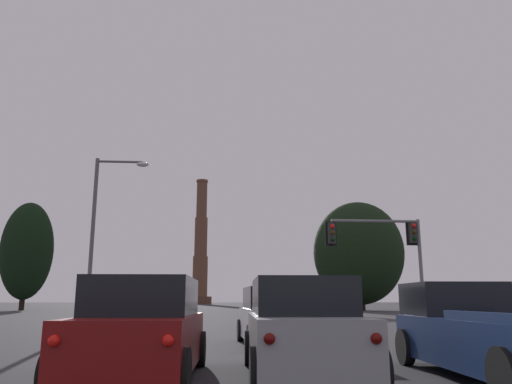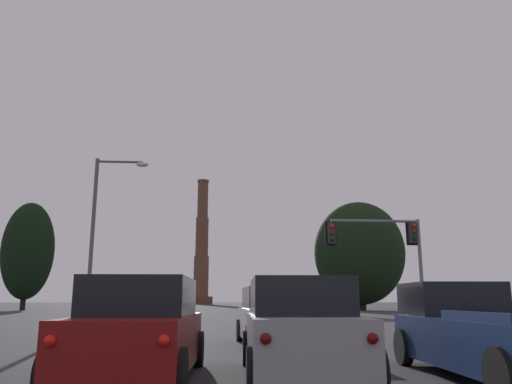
{
  "view_description": "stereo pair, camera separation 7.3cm",
  "coord_description": "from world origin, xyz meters",
  "px_view_note": "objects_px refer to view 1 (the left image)",
  "views": [
    {
      "loc": [
        -1.66,
        -1.87,
        1.44
      ],
      "look_at": [
        0.35,
        27.45,
        7.81
      ],
      "focal_mm": 35.0,
      "sensor_mm": 36.0,
      "label": 1
    },
    {
      "loc": [
        -1.59,
        -1.87,
        1.44
      ],
      "look_at": [
        0.35,
        27.45,
        7.81
      ],
      "focal_mm": 35.0,
      "sensor_mm": 36.0,
      "label": 2
    }
  ],
  "objects_px": {
    "suv_center_lane_front": "(274,317)",
    "street_lamp": "(101,223)",
    "traffic_light_overhead_right": "(388,245)",
    "pickup_truck_right_lane_second": "(486,334)",
    "suv_left_lane_second": "(143,330)",
    "smokestack": "(201,254)",
    "suv_center_lane_second": "(301,329)"
  },
  "relations": [
    {
      "from": "suv_left_lane_second",
      "to": "pickup_truck_right_lane_second",
      "type": "bearing_deg",
      "value": 0.89
    },
    {
      "from": "suv_left_lane_second",
      "to": "traffic_light_overhead_right",
      "type": "relative_size",
      "value": 0.91
    },
    {
      "from": "suv_left_lane_second",
      "to": "traffic_light_overhead_right",
      "type": "xyz_separation_m",
      "value": [
        9.72,
        14.63,
        3.24
      ]
    },
    {
      "from": "pickup_truck_right_lane_second",
      "to": "street_lamp",
      "type": "relative_size",
      "value": 0.64
    },
    {
      "from": "pickup_truck_right_lane_second",
      "to": "smokestack",
      "type": "height_order",
      "value": "smokestack"
    },
    {
      "from": "traffic_light_overhead_right",
      "to": "suv_center_lane_front",
      "type": "bearing_deg",
      "value": -130.3
    },
    {
      "from": "pickup_truck_right_lane_second",
      "to": "traffic_light_overhead_right",
      "type": "height_order",
      "value": "traffic_light_overhead_right"
    },
    {
      "from": "suv_center_lane_front",
      "to": "pickup_truck_right_lane_second",
      "type": "distance_m",
      "value": 7.76
    },
    {
      "from": "suv_left_lane_second",
      "to": "street_lamp",
      "type": "distance_m",
      "value": 17.21
    },
    {
      "from": "suv_center_lane_front",
      "to": "pickup_truck_right_lane_second",
      "type": "bearing_deg",
      "value": -66.4
    },
    {
      "from": "traffic_light_overhead_right",
      "to": "street_lamp",
      "type": "xyz_separation_m",
      "value": [
        -14.45,
        1.32,
        1.14
      ]
    },
    {
      "from": "pickup_truck_right_lane_second",
      "to": "street_lamp",
      "type": "xyz_separation_m",
      "value": [
        -11.28,
        16.03,
        4.48
      ]
    },
    {
      "from": "street_lamp",
      "to": "suv_center_lane_front",
      "type": "bearing_deg",
      "value": -48.9
    },
    {
      "from": "suv_center_lane_front",
      "to": "suv_left_lane_second",
      "type": "distance_m",
      "value": 7.59
    },
    {
      "from": "suv_left_lane_second",
      "to": "smokestack",
      "type": "relative_size",
      "value": 0.12
    },
    {
      "from": "street_lamp",
      "to": "traffic_light_overhead_right",
      "type": "bearing_deg",
      "value": -5.22
    },
    {
      "from": "pickup_truck_right_lane_second",
      "to": "traffic_light_overhead_right",
      "type": "relative_size",
      "value": 1.03
    },
    {
      "from": "traffic_light_overhead_right",
      "to": "street_lamp",
      "type": "distance_m",
      "value": 14.56
    },
    {
      "from": "traffic_light_overhead_right",
      "to": "street_lamp",
      "type": "bearing_deg",
      "value": 174.78
    },
    {
      "from": "suv_center_lane_front",
      "to": "street_lamp",
      "type": "xyz_separation_m",
      "value": [
        -7.9,
        9.05,
        4.38
      ]
    },
    {
      "from": "suv_center_lane_second",
      "to": "traffic_light_overhead_right",
      "type": "xyz_separation_m",
      "value": [
        6.73,
        14.49,
        3.24
      ]
    },
    {
      "from": "suv_left_lane_second",
      "to": "smokestack",
      "type": "distance_m",
      "value": 161.75
    },
    {
      "from": "suv_center_lane_front",
      "to": "street_lamp",
      "type": "height_order",
      "value": "street_lamp"
    },
    {
      "from": "suv_center_lane_second",
      "to": "smokestack",
      "type": "height_order",
      "value": "smokestack"
    },
    {
      "from": "suv_center_lane_front",
      "to": "smokestack",
      "type": "xyz_separation_m",
      "value": [
        -8.93,
        153.97,
        15.8
      ]
    },
    {
      "from": "suv_center_lane_front",
      "to": "suv_left_lane_second",
      "type": "xyz_separation_m",
      "value": [
        -3.16,
        -6.9,
        0.0
      ]
    },
    {
      "from": "pickup_truck_right_lane_second",
      "to": "suv_left_lane_second",
      "type": "bearing_deg",
      "value": -178.54
    },
    {
      "from": "suv_center_lane_front",
      "to": "suv_left_lane_second",
      "type": "relative_size",
      "value": 1.0
    },
    {
      "from": "suv_center_lane_second",
      "to": "suv_left_lane_second",
      "type": "bearing_deg",
      "value": -175.81
    },
    {
      "from": "suv_center_lane_second",
      "to": "street_lamp",
      "type": "bearing_deg",
      "value": 117.54
    },
    {
      "from": "suv_center_lane_second",
      "to": "traffic_light_overhead_right",
      "type": "distance_m",
      "value": 16.3
    },
    {
      "from": "suv_center_lane_second",
      "to": "suv_left_lane_second",
      "type": "relative_size",
      "value": 1.0
    }
  ]
}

